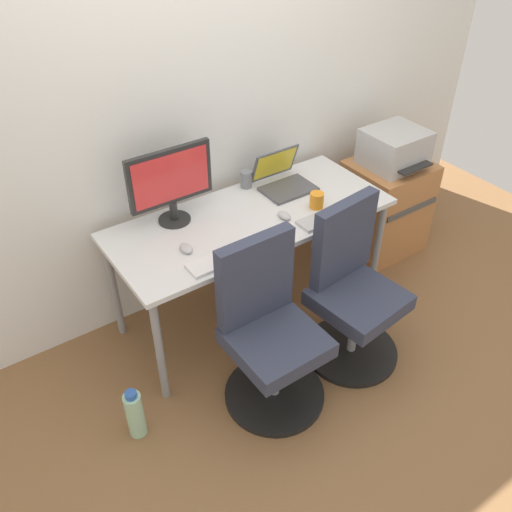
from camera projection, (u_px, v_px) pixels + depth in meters
name	position (u px, v px, depth m)	size (l,w,h in m)	color
ground_plane	(252.00, 310.00, 3.51)	(5.28, 5.28, 0.00)	brown
back_wall	(207.00, 93.00, 2.99)	(4.40, 0.04, 2.60)	white
desk	(251.00, 225.00, 3.10)	(1.62, 0.69, 0.72)	silver
office_chair_left	(269.00, 334.00, 2.75)	(0.54, 0.54, 0.94)	black
office_chair_right	(352.00, 292.00, 3.00)	(0.54, 0.54, 0.94)	black
side_cabinet	(384.00, 207.00, 3.86)	(0.52, 0.48, 0.67)	#B77542
printer	(394.00, 148.00, 3.59)	(0.38, 0.40, 0.24)	#B7B7B7
water_bottle_on_floor	(135.00, 414.00, 2.70)	(0.09, 0.09, 0.31)	#A5D8B2
desktop_monitor	(171.00, 181.00, 2.88)	(0.48, 0.18, 0.43)	#262626
open_laptop	(283.00, 179.00, 3.29)	(0.31, 0.29, 0.22)	#4C4C51
keyboard_by_monitor	(220.00, 260.00, 2.73)	(0.34, 0.12, 0.02)	silver
keyboard_by_laptop	(326.00, 218.00, 3.04)	(0.34, 0.12, 0.02)	#B7B7B7
mouse_by_monitor	(284.00, 215.00, 3.04)	(0.06, 0.10, 0.03)	#B7B7B7
mouse_by_laptop	(186.00, 248.00, 2.80)	(0.06, 0.10, 0.03)	#B7B7B7
coffee_mug	(317.00, 200.00, 3.11)	(0.08, 0.08, 0.09)	orange
pen_cup	(246.00, 179.00, 3.29)	(0.07, 0.07, 0.10)	slate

